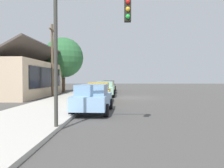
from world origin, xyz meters
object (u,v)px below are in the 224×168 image
Objects in this scene: car_mustard at (99,92)px; car_seafoam at (105,89)px; car_olive at (108,87)px; traffic_light_main at (85,35)px; car_skyblue at (93,98)px; utility_pole_wooden at (52,59)px; car_navy at (109,85)px; shade_tree at (63,58)px; fire_hydrant_red at (95,90)px.

car_mustard and car_seafoam have the same top height.
traffic_light_main is (-20.90, -0.19, 2.68)m from car_olive.
utility_pole_wooden is (10.71, 5.45, 3.11)m from car_skyblue.
car_mustard is 7.95m from utility_pole_wooden.
car_olive is (10.89, -0.17, -0.00)m from car_mustard.
car_mustard is 10.89m from car_olive.
shade_tree reaches higher than car_navy.
fire_hydrant_red is at bearing 133.25° from car_olive.
fire_hydrant_red is at bearing 19.96° from car_seafoam.
utility_pole_wooden is at bearing 137.97° from fire_hydrant_red.
car_skyblue is 5.10m from traffic_light_main.
traffic_light_main is at bearing -178.50° from car_navy.
fire_hydrant_red is at bearing -127.60° from shade_tree.
car_mustard and car_navy have the same top height.
shade_tree is at bearing 24.08° from car_mustard.
car_mustard is at bearing -179.37° from car_navy.
car_mustard is at bearing 178.42° from car_olive.
car_navy reaches higher than fire_hydrant_red.
car_seafoam is (11.30, 0.00, 0.00)m from car_skyblue.
car_olive is (16.56, -0.02, 0.00)m from car_skyblue.
car_skyblue reaches higher than fire_hydrant_red.
car_mustard is 1.01× the size of car_seafoam.
shade_tree is (18.89, 6.31, 4.00)m from car_skyblue.
traffic_light_main is 16.08m from utility_pole_wooden.
car_navy is 6.56× the size of fire_hydrant_red.
car_olive is 21.07m from traffic_light_main.
car_olive is (5.26, -0.02, -0.00)m from car_seafoam.
traffic_light_main is 0.69× the size of utility_pole_wooden.
car_navy is at bearing -24.86° from utility_pole_wooden.
shade_tree is 10.70× the size of fire_hydrant_red.
utility_pole_wooden reaches higher than car_navy.
fire_hydrant_red is (-1.42, 1.47, -0.32)m from car_olive.
shade_tree reaches higher than utility_pole_wooden.
car_skyblue is 0.95× the size of car_seafoam.
car_skyblue is at bearing -179.45° from car_mustard.
fire_hydrant_red is (4.44, -4.00, -3.43)m from utility_pole_wooden.
car_seafoam is at bearing -159.34° from fire_hydrant_red.
car_skyblue is 0.60× the size of utility_pole_wooden.
utility_pole_wooden is (-5.86, 5.47, 3.11)m from car_olive.
car_seafoam is 0.64× the size of utility_pole_wooden.
car_skyblue is 12.41m from utility_pole_wooden.
car_skyblue is 22.35m from car_navy.
car_olive is 0.88× the size of traffic_light_main.
traffic_light_main is at bearing -175.13° from fire_hydrant_red.
car_navy is (11.05, 0.05, -0.00)m from car_seafoam.
utility_pole_wooden reaches higher than fire_hydrant_red.
traffic_light_main is (-10.01, -0.35, 2.68)m from car_mustard.
utility_pole_wooden is at bearing 45.58° from car_mustard.
car_skyblue is 15.22m from fire_hydrant_red.
traffic_light_main reaches higher than car_mustard.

